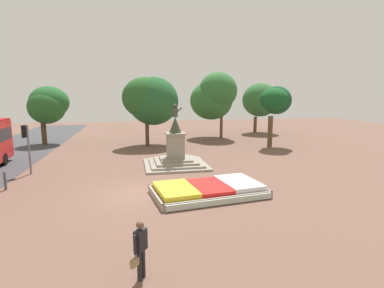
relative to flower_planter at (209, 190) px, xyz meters
name	(u,v)px	position (x,y,z in m)	size (l,w,h in m)	color
ground_plane	(137,194)	(-3.65, 0.84, -0.27)	(88.34, 88.34, 0.00)	brown
flower_planter	(209,190)	(0.00, 0.00, 0.00)	(6.07, 3.96, 0.59)	#38281C
statue_monument	(176,155)	(-0.73, 6.80, 0.56)	(4.49, 4.49, 4.50)	gray
traffic_light_mid_block	(26,140)	(-10.49, 6.39, 2.00)	(0.41, 0.28, 3.22)	slate
pedestrian_with_handbag	(140,247)	(-3.71, -6.55, 0.70)	(0.52, 0.62, 1.72)	black
kerb_bollard_mid_b	(5,180)	(-10.68, 3.06, 0.27)	(0.15, 0.15, 1.03)	#4C5156
park_tree_far_left	(275,100)	(10.04, 12.80, 4.32)	(3.50, 3.66, 5.98)	brown
park_tree_behind_statue	(150,100)	(-1.86, 16.07, 4.36)	(5.61, 5.01, 6.93)	#4C3823
park_tree_far_right	(48,105)	(-12.20, 19.17, 3.85)	(3.98, 4.22, 6.04)	#4C3823
park_tree_street_side	(214,96)	(5.90, 20.11, 4.67)	(5.33, 5.60, 7.73)	brown
park_tree_mid_canopy	(260,101)	(13.33, 23.62, 4.09)	(4.78, 4.90, 6.67)	brown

